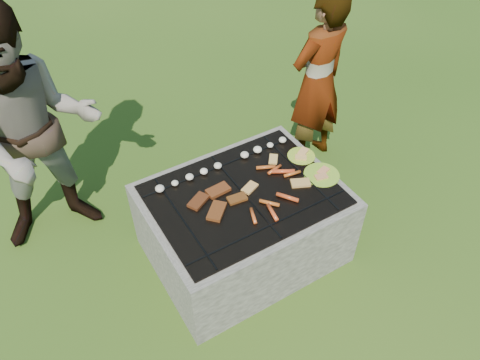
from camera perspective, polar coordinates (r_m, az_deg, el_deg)
The scene contains 10 objects.
lawn at distance 3.58m, azimuth 0.42°, elevation -8.56°, with size 60.00×60.00×0.00m, color #254912.
fire_pit at distance 3.36m, azimuth 0.44°, elevation -5.64°, with size 1.30×1.00×0.62m.
mushrooms at distance 3.31m, azimuth -1.98°, elevation 2.07°, with size 1.06×0.06×0.04m.
pork_slabs at distance 3.07m, azimuth -2.95°, elevation -2.53°, with size 0.38×0.30×0.02m.
sausages at distance 3.15m, azimuth 4.42°, elevation -0.99°, with size 0.54×0.49×0.03m.
bread_on_grate at distance 3.22m, azimuth 4.70°, elevation 0.14°, with size 0.46×0.42×0.02m.
plate_far at distance 3.43m, azimuth 7.49°, elevation 2.93°, with size 0.24×0.24×0.03m.
plate_near at distance 3.30m, azimuth 9.91°, elevation 0.59°, with size 0.29×0.29×0.03m.
cook at distance 3.95m, azimuth 9.43°, elevation 11.76°, with size 0.57×0.37×1.55m, color gray.
bystander at distance 3.39m, azimuth -23.58°, elevation 5.03°, with size 0.88×0.69×1.82m, color gray.
Camera 1 is at (-1.15, -1.85, 2.84)m, focal length 35.00 mm.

